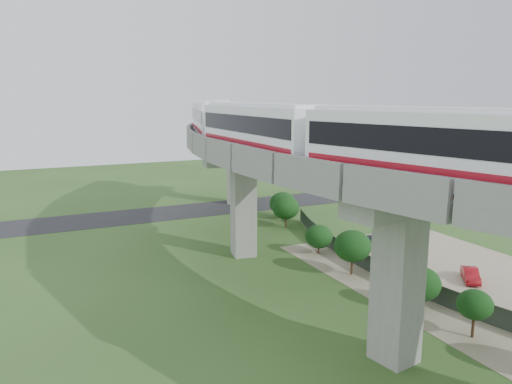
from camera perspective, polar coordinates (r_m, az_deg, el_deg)
ground at (r=37.72m, az=3.81°, el=-11.77°), size 160.00×160.00×0.00m
dirt_lot at (r=44.46m, az=21.33°, el=-8.92°), size 18.00×26.00×0.04m
asphalt_road at (r=64.39m, az=-9.22°, el=-2.28°), size 60.00×8.00×0.03m
viaduct at (r=37.25m, az=9.17°, el=2.31°), size 19.58×73.98×11.40m
metro_train at (r=41.79m, az=0.07°, el=7.85°), size 14.32×60.84×3.64m
fence at (r=42.76m, az=15.46°, el=-8.31°), size 3.87×38.73×1.50m
tree_0 at (r=60.03m, az=3.07°, el=-1.30°), size 3.20×3.20×3.23m
tree_1 at (r=55.77m, az=3.41°, el=-1.78°), size 3.04×3.04×3.61m
tree_2 at (r=46.91m, az=7.19°, el=-5.07°), size 2.58×2.58×2.80m
tree_3 at (r=41.75m, az=10.97°, el=-6.08°), size 3.06×3.06×3.78m
tree_4 at (r=36.68m, az=18.31°, el=-9.93°), size 2.75×2.75×3.00m
tree_5 at (r=33.56m, az=23.73°, el=-11.71°), size 2.14×2.14×3.06m
car_red at (r=43.66m, az=23.32°, el=-8.68°), size 2.84×3.18×1.05m
car_dark at (r=50.15m, az=13.20°, el=-5.50°), size 4.26×2.31×1.17m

